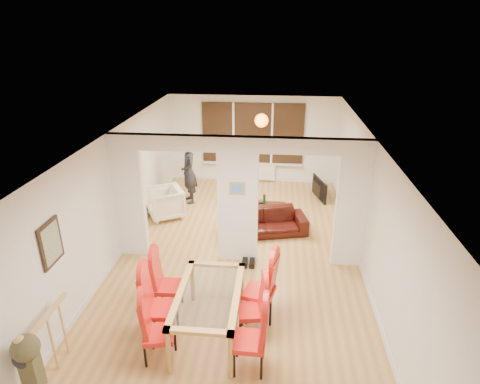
# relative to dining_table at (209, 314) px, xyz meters

# --- Properties ---
(floor) EXTENTS (5.00, 9.00, 0.01)m
(floor) POSITION_rel_dining_table_xyz_m (0.22, 2.27, -0.40)
(floor) COLOR tan
(floor) RESTS_ON ground
(room_walls) EXTENTS (5.00, 9.00, 2.60)m
(room_walls) POSITION_rel_dining_table_xyz_m (0.22, 2.27, 0.90)
(room_walls) COLOR silver
(room_walls) RESTS_ON floor
(divider_wall) EXTENTS (5.00, 0.18, 2.60)m
(divider_wall) POSITION_rel_dining_table_xyz_m (0.22, 2.27, 0.90)
(divider_wall) COLOR white
(divider_wall) RESTS_ON floor
(bay_window_blinds) EXTENTS (3.00, 0.08, 1.80)m
(bay_window_blinds) POSITION_rel_dining_table_xyz_m (0.22, 6.71, 1.10)
(bay_window_blinds) COLOR black
(bay_window_blinds) RESTS_ON room_walls
(radiator) EXTENTS (1.40, 0.08, 0.50)m
(radiator) POSITION_rel_dining_table_xyz_m (0.22, 6.67, -0.10)
(radiator) COLOR white
(radiator) RESTS_ON floor
(pendant_light) EXTENTS (0.36, 0.36, 0.36)m
(pendant_light) POSITION_rel_dining_table_xyz_m (0.52, 5.57, 1.75)
(pendant_light) COLOR orange
(pendant_light) RESTS_ON room_walls
(stair_newel) EXTENTS (0.40, 1.20, 1.10)m
(stair_newel) POSITION_rel_dining_table_xyz_m (-2.03, -0.93, 0.15)
(stair_newel) COLOR tan
(stair_newel) RESTS_ON floor
(wall_poster) EXTENTS (0.04, 0.52, 0.67)m
(wall_poster) POSITION_rel_dining_table_xyz_m (-2.25, -0.13, 1.20)
(wall_poster) COLOR gray
(wall_poster) RESTS_ON room_walls
(pillar_photo) EXTENTS (0.30, 0.03, 0.25)m
(pillar_photo) POSITION_rel_dining_table_xyz_m (0.22, 2.17, 1.20)
(pillar_photo) COLOR #4C8CD8
(pillar_photo) RESTS_ON divider_wall
(dining_table) EXTENTS (0.95, 1.70, 0.80)m
(dining_table) POSITION_rel_dining_table_xyz_m (0.00, 0.00, 0.00)
(dining_table) COLOR #B88444
(dining_table) RESTS_ON floor
(dining_chair_la) EXTENTS (0.50, 0.50, 1.06)m
(dining_chair_la) POSITION_rel_dining_table_xyz_m (-0.63, -0.56, 0.13)
(dining_chair_la) COLOR red
(dining_chair_la) RESTS_ON floor
(dining_chair_lb) EXTENTS (0.50, 0.50, 1.17)m
(dining_chair_lb) POSITION_rel_dining_table_xyz_m (-0.73, -0.08, 0.19)
(dining_chair_lb) COLOR red
(dining_chair_lb) RESTS_ON floor
(dining_chair_lc) EXTENTS (0.44, 0.44, 1.08)m
(dining_chair_lc) POSITION_rel_dining_table_xyz_m (-0.78, 0.53, 0.14)
(dining_chair_lc) COLOR red
(dining_chair_lc) RESTS_ON floor
(dining_chair_ra) EXTENTS (0.46, 0.46, 1.13)m
(dining_chair_ra) POSITION_rel_dining_table_xyz_m (0.66, -0.60, 0.17)
(dining_chair_ra) COLOR red
(dining_chair_ra) RESTS_ON floor
(dining_chair_rb) EXTENTS (0.47, 0.47, 1.02)m
(dining_chair_rb) POSITION_rel_dining_table_xyz_m (0.65, 0.07, 0.11)
(dining_chair_rb) COLOR red
(dining_chair_rb) RESTS_ON floor
(dining_chair_rc) EXTENTS (0.57, 0.57, 1.17)m
(dining_chair_rc) POSITION_rel_dining_table_xyz_m (0.75, 0.48, 0.19)
(dining_chair_rc) COLOR red
(dining_chair_rc) RESTS_ON floor
(sofa) EXTENTS (2.06, 1.18, 0.57)m
(sofa) POSITION_rel_dining_table_xyz_m (0.72, 3.39, -0.11)
(sofa) COLOR black
(sofa) RESTS_ON floor
(armchair) EXTENTS (1.11, 1.12, 0.76)m
(armchair) POSITION_rel_dining_table_xyz_m (-1.78, 4.01, -0.02)
(armchair) COLOR #F1E6CC
(armchair) RESTS_ON floor
(person) EXTENTS (0.74, 0.63, 1.71)m
(person) POSITION_rel_dining_table_xyz_m (-1.36, 4.97, 0.46)
(person) COLOR black
(person) RESTS_ON floor
(television) EXTENTS (0.98, 0.39, 0.57)m
(television) POSITION_rel_dining_table_xyz_m (2.06, 5.51, -0.11)
(television) COLOR black
(television) RESTS_ON floor
(coffee_table) EXTENTS (1.01, 0.69, 0.21)m
(coffee_table) POSITION_rel_dining_table_xyz_m (0.76, 4.49, -0.29)
(coffee_table) COLOR #352012
(coffee_table) RESTS_ON floor
(bottle) EXTENTS (0.07, 0.07, 0.28)m
(bottle) POSITION_rel_dining_table_xyz_m (0.67, 4.55, -0.04)
(bottle) COLOR #143F19
(bottle) RESTS_ON coffee_table
(bowl) EXTENTS (0.20, 0.20, 0.05)m
(bowl) POSITION_rel_dining_table_xyz_m (0.57, 4.61, -0.16)
(bowl) COLOR #352012
(bowl) RESTS_ON coffee_table
(shoes) EXTENTS (0.25, 0.27, 0.11)m
(shoes) POSITION_rel_dining_table_xyz_m (0.46, 1.99, -0.35)
(shoes) COLOR black
(shoes) RESTS_ON floor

